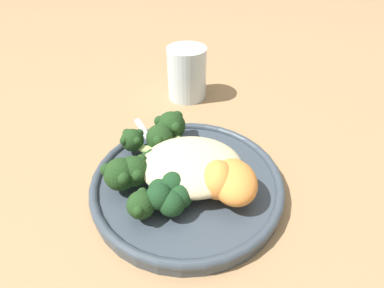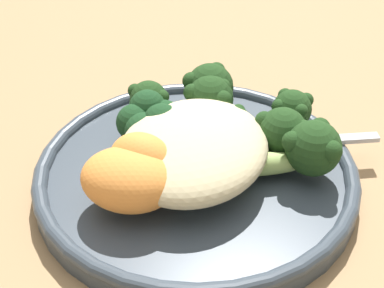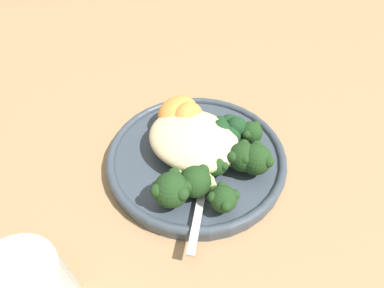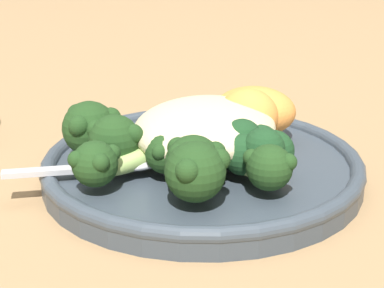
% 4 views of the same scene
% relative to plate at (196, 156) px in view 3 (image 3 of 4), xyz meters
% --- Properties ---
extents(ground_plane, '(4.00, 4.00, 0.00)m').
position_rel_plate_xyz_m(ground_plane, '(0.02, -0.00, -0.01)').
color(ground_plane, '#9E7A51').
extents(plate, '(0.25, 0.25, 0.02)m').
position_rel_plate_xyz_m(plate, '(0.00, 0.00, 0.00)').
color(plate, '#38424C').
rests_on(plate, ground_plane).
extents(quinoa_mound, '(0.13, 0.11, 0.04)m').
position_rel_plate_xyz_m(quinoa_mound, '(0.01, 0.00, 0.03)').
color(quinoa_mound, beige).
rests_on(quinoa_mound, plate).
extents(broccoli_stalk_0, '(0.07, 0.11, 0.04)m').
position_rel_plate_xyz_m(broccoli_stalk_0, '(-0.02, 0.07, 0.03)').
color(broccoli_stalk_0, '#9EBC66').
rests_on(broccoli_stalk_0, plate).
extents(broccoli_stalk_1, '(0.08, 0.08, 0.04)m').
position_rel_plate_xyz_m(broccoli_stalk_1, '(-0.04, 0.05, 0.03)').
color(broccoli_stalk_1, '#9EBC66').
rests_on(broccoli_stalk_1, plate).
extents(broccoli_stalk_2, '(0.12, 0.07, 0.03)m').
position_rel_plate_xyz_m(broccoli_stalk_2, '(-0.06, 0.04, 0.02)').
color(broccoli_stalk_2, '#9EBC66').
rests_on(broccoli_stalk_2, plate).
extents(broccoli_stalk_3, '(0.09, 0.03, 0.03)m').
position_rel_plate_xyz_m(broccoli_stalk_3, '(-0.03, 0.01, 0.02)').
color(broccoli_stalk_3, '#9EBC66').
rests_on(broccoli_stalk_3, plate).
extents(broccoli_stalk_4, '(0.12, 0.06, 0.04)m').
position_rel_plate_xyz_m(broccoli_stalk_4, '(-0.07, -0.02, 0.03)').
color(broccoli_stalk_4, '#9EBC66').
rests_on(broccoli_stalk_4, plate).
extents(broccoli_stalk_5, '(0.12, 0.06, 0.04)m').
position_rel_plate_xyz_m(broccoli_stalk_5, '(-0.05, -0.01, 0.03)').
color(broccoli_stalk_5, '#9EBC66').
rests_on(broccoli_stalk_5, plate).
extents(broccoli_stalk_6, '(0.08, 0.06, 0.03)m').
position_rel_plate_xyz_m(broccoli_stalk_6, '(-0.02, -0.01, 0.02)').
color(broccoli_stalk_6, '#9EBC66').
rests_on(broccoli_stalk_6, plate).
extents(broccoli_stalk_7, '(0.09, 0.10, 0.03)m').
position_rel_plate_xyz_m(broccoli_stalk_7, '(-0.04, -0.05, 0.02)').
color(broccoli_stalk_7, '#9EBC66').
rests_on(broccoli_stalk_7, plate).
extents(sweet_potato_chunk_0, '(0.04, 0.05, 0.03)m').
position_rel_plate_xyz_m(sweet_potato_chunk_0, '(0.04, -0.01, 0.03)').
color(sweet_potato_chunk_0, orange).
rests_on(sweet_potato_chunk_0, plate).
extents(sweet_potato_chunk_1, '(0.06, 0.07, 0.03)m').
position_rel_plate_xyz_m(sweet_potato_chunk_1, '(0.03, -0.02, 0.03)').
color(sweet_potato_chunk_1, orange).
rests_on(sweet_potato_chunk_1, plate).
extents(sweet_potato_chunk_2, '(0.04, 0.05, 0.04)m').
position_rel_plate_xyz_m(sweet_potato_chunk_2, '(0.04, -0.03, 0.03)').
color(sweet_potato_chunk_2, orange).
rests_on(sweet_potato_chunk_2, plate).
extents(sweet_potato_chunk_3, '(0.06, 0.08, 0.04)m').
position_rel_plate_xyz_m(sweet_potato_chunk_3, '(0.06, -0.03, 0.03)').
color(sweet_potato_chunk_3, orange).
rests_on(sweet_potato_chunk_3, plate).
extents(kale_tuft, '(0.05, 0.05, 0.04)m').
position_rel_plate_xyz_m(kale_tuft, '(-0.02, -0.05, 0.03)').
color(kale_tuft, '#193D1E').
rests_on(kale_tuft, plate).
extents(spoon, '(0.07, 0.11, 0.01)m').
position_rel_plate_xyz_m(spoon, '(-0.05, 0.05, 0.01)').
color(spoon, '#B7B7BC').
rests_on(spoon, plate).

